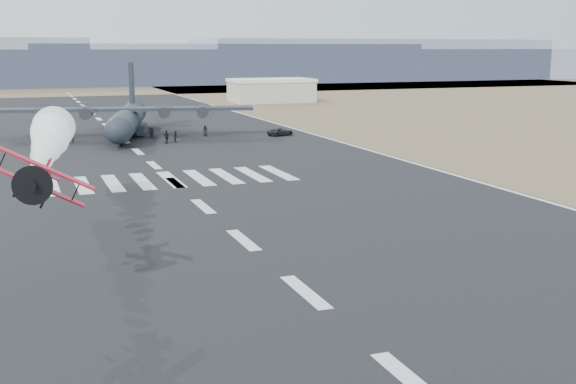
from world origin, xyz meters
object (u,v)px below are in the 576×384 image
crew_c (150,132)px  crew_d (166,137)px  crew_b (153,133)px  crew_g (73,136)px  aerobatic_biplane (39,178)px  support_vehicle (281,132)px  crew_a (64,137)px  transport_aircraft (127,118)px  hangar_right (271,90)px  crew_h (176,137)px  crew_e (205,131)px  crew_f (57,139)px

crew_c → crew_d: 7.42m
crew_b → crew_g: (-11.74, -0.58, 0.13)m
aerobatic_biplane → crew_d: (19.07, 62.61, -5.71)m
support_vehicle → crew_a: 32.62m
crew_d → crew_b: bearing=151.0°
transport_aircraft → hangar_right: bearing=66.2°
crew_a → crew_h: 16.18m
crew_a → crew_g: crew_g is taller
support_vehicle → crew_d: size_ratio=2.25×
crew_e → crew_h: 8.32m
crew_e → support_vehicle: bearing=-176.0°
crew_a → crew_e: crew_e is taller
support_vehicle → crew_d: 18.90m
transport_aircraft → crew_f: size_ratio=20.59×
crew_c → hangar_right: bearing=-142.4°
support_vehicle → transport_aircraft: bearing=52.7°
crew_h → crew_c: bearing=21.5°
crew_d → crew_f: bearing=-139.3°
crew_b → crew_a: bearing=179.5°
aerobatic_biplane → crew_b: (18.16, 68.60, -5.84)m
crew_b → crew_g: size_ratio=0.86×
transport_aircraft → crew_h: (5.44, -10.16, -2.08)m
aerobatic_biplane → crew_c: bearing=80.2°
crew_c → crew_g: 11.76m
crew_b → crew_e: size_ratio=0.96×
crew_a → crew_d: 15.02m
support_vehicle → crew_c: bearing=59.4°
hangar_right → crew_a: (-54.55, -64.94, -2.18)m
aerobatic_biplane → support_vehicle: aerobatic_biplane is taller
hangar_right → crew_e: (-33.33, -64.24, -2.16)m
support_vehicle → crew_g: size_ratio=2.26×
crew_d → crew_e: crew_d is taller
crew_a → crew_g: (1.17, -0.44, 0.11)m
transport_aircraft → crew_f: transport_aircraft is taller
support_vehicle → crew_c: 20.20m
hangar_right → aerobatic_biplane: bearing=-114.1°
hangar_right → crew_b: 77.05m
crew_d → transport_aircraft: bearing=162.2°
transport_aircraft → support_vehicle: bearing=-6.2°
crew_c → crew_g: bearing=-9.5°
crew_d → crew_f: 15.26m
crew_d → crew_e: (7.39, 6.54, -0.10)m
transport_aircraft → crew_b: size_ratio=23.83×
crew_b → crew_c: size_ratio=0.92×
crew_f → crew_g: bearing=106.9°
transport_aircraft → crew_e: 12.29m
crew_f → crew_c: bearing=78.5°
transport_aircraft → crew_d: bearing=-57.1°
aerobatic_biplane → crew_e: aerobatic_biplane is taller
aerobatic_biplane → crew_a: size_ratio=3.18×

